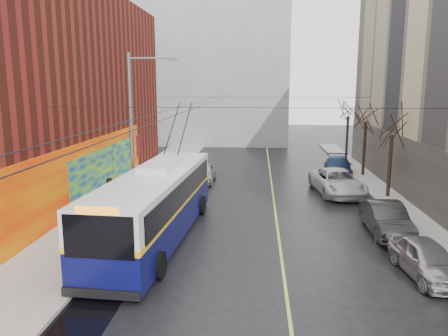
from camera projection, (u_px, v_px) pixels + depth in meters
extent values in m
plane|color=black|center=(242.00, 321.00, 13.78)|extent=(140.00, 140.00, 0.00)
cube|color=gray|center=(116.00, 208.00, 26.13)|extent=(4.00, 60.00, 0.15)
cube|color=gray|center=(408.00, 215.00, 24.84)|extent=(2.00, 60.00, 0.15)
cube|color=#BFB74C|center=(274.00, 204.00, 27.38)|extent=(0.12, 50.00, 0.01)
cube|color=orange|center=(68.00, 184.00, 23.96)|extent=(0.08, 28.00, 4.00)
cube|color=#05289D|center=(106.00, 170.00, 29.91)|extent=(0.06, 12.00, 3.20)
cube|color=#4C4742|center=(416.00, 175.00, 26.36)|extent=(0.06, 36.00, 4.00)
cube|color=gray|center=(209.00, 72.00, 56.63)|extent=(20.00, 12.00, 18.00)
cylinder|color=slate|center=(132.00, 139.00, 23.21)|extent=(0.20, 0.20, 9.00)
cube|color=#520B12|center=(138.00, 145.00, 23.24)|extent=(0.04, 0.60, 1.10)
cylinder|color=slate|center=(151.00, 58.00, 22.34)|extent=(2.40, 0.10, 0.10)
cube|color=slate|center=(172.00, 60.00, 22.27)|extent=(0.50, 0.22, 0.12)
cylinder|color=black|center=(192.00, 103.00, 27.60)|extent=(0.02, 60.00, 0.02)
cylinder|color=black|center=(207.00, 103.00, 27.53)|extent=(0.02, 60.00, 0.02)
cylinder|color=black|center=(249.00, 108.00, 18.46)|extent=(18.00, 0.02, 0.02)
cylinder|color=black|center=(253.00, 97.00, 34.13)|extent=(18.00, 0.02, 0.02)
cylinder|color=black|center=(390.00, 167.00, 28.38)|extent=(0.24, 0.24, 4.20)
cylinder|color=black|center=(364.00, 149.00, 35.21)|extent=(0.24, 0.24, 4.48)
cylinder|color=black|center=(347.00, 139.00, 42.07)|extent=(0.24, 0.24, 4.37)
cube|color=black|center=(72.00, 314.00, 14.25)|extent=(2.83, 3.52, 0.01)
ellipsoid|color=slate|center=(194.00, 70.00, 22.11)|extent=(0.44, 0.20, 0.12)
ellipsoid|color=slate|center=(223.00, 65.00, 21.26)|extent=(0.44, 0.20, 0.12)
ellipsoid|color=slate|center=(179.00, 93.00, 23.79)|extent=(0.44, 0.20, 0.12)
cube|color=#090B43|center=(156.00, 218.00, 21.03)|extent=(3.60, 13.11, 1.62)
cube|color=silver|center=(155.00, 188.00, 20.75)|extent=(3.60, 13.11, 1.40)
cube|color=yellow|center=(156.00, 202.00, 20.88)|extent=(3.64, 13.15, 0.24)
cube|color=black|center=(98.00, 237.00, 14.46)|extent=(2.48, 0.20, 1.51)
cube|color=black|center=(186.00, 166.00, 27.09)|extent=(2.48, 0.20, 1.30)
cube|color=black|center=(127.00, 189.00, 20.96)|extent=(0.77, 11.86, 1.08)
cube|color=black|center=(184.00, 191.00, 20.57)|extent=(0.77, 11.86, 1.08)
cube|color=silver|center=(161.00, 166.00, 21.64)|extent=(1.71, 3.33, 0.32)
cube|color=black|center=(101.00, 294.00, 14.80)|extent=(2.81, 0.30, 0.32)
cylinder|color=black|center=(90.00, 261.00, 17.11)|extent=(0.39, 1.10, 1.08)
cylinder|color=black|center=(159.00, 265.00, 16.73)|extent=(0.39, 1.10, 1.08)
cylinder|color=black|center=(154.00, 203.00, 25.51)|extent=(0.39, 1.10, 1.08)
cylinder|color=black|center=(202.00, 205.00, 25.13)|extent=(0.39, 1.10, 1.08)
cylinder|color=black|center=(172.00, 127.00, 25.07)|extent=(0.29, 3.75, 2.65)
cylinder|color=black|center=(185.00, 127.00, 24.97)|extent=(0.29, 3.75, 2.65)
imported|color=#A0A0A4|center=(427.00, 259.00, 16.88)|extent=(2.12, 4.38, 1.44)
imported|color=#2A292C|center=(386.00, 219.00, 21.77)|extent=(1.67, 4.75, 1.56)
imported|color=silver|center=(337.00, 182.00, 29.82)|extent=(3.50, 6.30, 1.67)
imported|color=#16274D|center=(338.00, 166.00, 35.79)|extent=(2.91, 5.60, 1.55)
imported|color=#A4A4A9|center=(203.00, 173.00, 33.41)|extent=(1.81, 4.31, 1.46)
imported|color=black|center=(125.00, 203.00, 23.43)|extent=(0.70, 0.81, 1.88)
imported|color=black|center=(111.00, 194.00, 25.51)|extent=(0.89, 1.05, 1.90)
imported|color=black|center=(101.00, 207.00, 22.78)|extent=(1.01, 1.36, 1.88)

